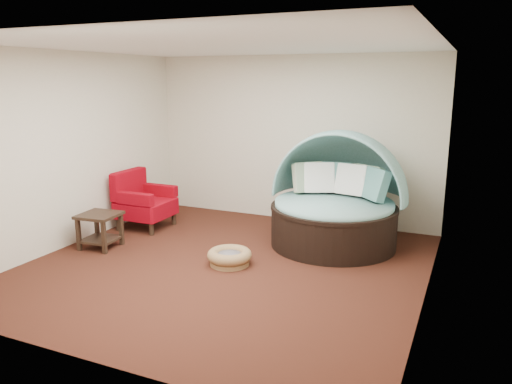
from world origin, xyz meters
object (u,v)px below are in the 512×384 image
at_px(red_armchair, 143,202).
at_px(canopy_daybed, 337,192).
at_px(side_table, 100,226).
at_px(pet_basket, 230,257).

bearing_deg(red_armchair, canopy_daybed, 8.49).
xyz_separation_m(red_armchair, side_table, (0.06, -1.11, -0.10)).
bearing_deg(canopy_daybed, side_table, -150.51).
xyz_separation_m(canopy_daybed, side_table, (-3.06, -1.60, -0.45)).
bearing_deg(side_table, red_armchair, 93.14).
bearing_deg(pet_basket, canopy_daybed, 54.25).
distance_m(canopy_daybed, pet_basket, 1.90).
relative_size(canopy_daybed, side_table, 3.49).
distance_m(canopy_daybed, side_table, 3.49).
bearing_deg(side_table, canopy_daybed, 27.55).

